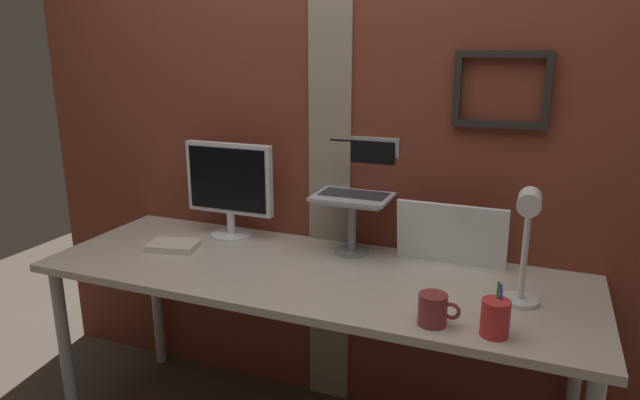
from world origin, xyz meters
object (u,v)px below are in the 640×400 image
whiteboard_panel (451,234)px  pen_cup (495,318)px  coffee_mug (433,309)px  desk_lamp (526,235)px  laptop (358,179)px  monitor (229,184)px

whiteboard_panel → pen_cup: size_ratio=2.55×
pen_cup → coffee_mug: (-0.18, -0.00, -0.01)m
desk_lamp → coffee_mug: desk_lamp is taller
laptop → whiteboard_panel: size_ratio=0.73×
desk_lamp → coffee_mug: size_ratio=3.16×
desk_lamp → pen_cup: (-0.06, -0.20, -0.20)m
monitor → pen_cup: 1.28m
whiteboard_panel → coffee_mug: whiteboard_panel is taller
laptop → coffee_mug: laptop is taller
laptop → desk_lamp: (0.67, -0.35, -0.04)m
desk_lamp → pen_cup: desk_lamp is taller
monitor → laptop: bearing=6.6°
monitor → desk_lamp: monitor is taller
whiteboard_panel → desk_lamp: desk_lamp is taller
whiteboard_panel → desk_lamp: bearing=-48.5°
laptop → desk_lamp: bearing=-27.9°
whiteboard_panel → coffee_mug: (0.04, -0.51, -0.07)m
whiteboard_panel → desk_lamp: size_ratio=1.03×
monitor → laptop: (0.57, 0.07, 0.05)m
monitor → pen_cup: bearing=-22.7°
monitor → whiteboard_panel: (0.96, 0.02, -0.12)m
whiteboard_panel → desk_lamp: (0.27, -0.31, 0.13)m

